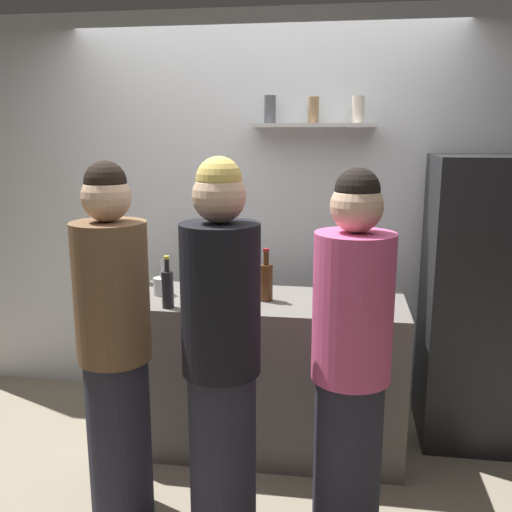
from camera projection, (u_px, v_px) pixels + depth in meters
ground_plane at (230, 498)px, 2.92m from camera, size 5.28×5.28×0.00m
back_wall_assembly at (265, 213)px, 3.85m from camera, size 4.80×0.32×2.60m
refrigerator at (480, 302)px, 3.36m from camera, size 0.63×0.61×1.71m
counter at (256, 373)px, 3.34m from camera, size 1.69×0.61×0.91m
baking_pan at (219, 289)px, 3.37m from camera, size 0.34×0.24×0.05m
utensil_holder at (162, 286)px, 3.32m from camera, size 0.09×0.09×0.21m
wine_bottle_dark_glass at (168, 288)px, 3.06m from camera, size 0.06×0.06×0.29m
wine_bottle_amber_glass at (266, 281)px, 3.19m from camera, size 0.08×0.08×0.30m
wine_bottle_pale_glass at (328, 278)px, 3.21m from camera, size 0.06×0.06×0.33m
wine_bottle_green_glass at (348, 282)px, 3.12m from camera, size 0.06×0.06×0.32m
water_bottle_plastic at (143, 266)px, 3.57m from camera, size 0.08×0.08×0.24m
person_pink_top at (351, 368)px, 2.45m from camera, size 0.34×0.34×1.70m
person_blonde at (221, 361)px, 2.46m from camera, size 0.34×0.34×1.74m
person_brown_jacket at (115, 349)px, 2.64m from camera, size 0.34×0.34×1.72m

